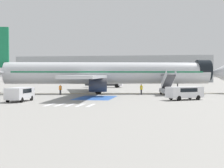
{
  "coord_description": "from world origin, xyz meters",
  "views": [
    {
      "loc": [
        9.04,
        -55.39,
        3.47
      ],
      "look_at": [
        0.24,
        -0.43,
        1.71
      ],
      "focal_mm": 50.0,
      "sensor_mm": 36.0,
      "label": 1
    }
  ],
  "objects": [
    {
      "name": "ground_crew_1",
      "position": [
        5.61,
        -2.54,
        1.02
      ],
      "size": [
        0.48,
        0.45,
        1.76
      ],
      "rotation": [
        0.0,
        0.0,
        5.62
      ],
      "color": "#2D2D33",
      "rests_on": "ground_plane"
    },
    {
      "name": "apron_stand_patch_blue",
      "position": [
        -0.57,
        -10.64,
        0.0
      ],
      "size": [
        5.33,
        8.75,
        0.01
      ],
      "primitive_type": "cube",
      "color": "#2856A8",
      "rests_on": "ground_plane"
    },
    {
      "name": "fuel_tanker",
      "position": [
        -5.93,
        24.55,
        1.7
      ],
      "size": [
        9.7,
        2.79,
        3.38
      ],
      "rotation": [
        0.0,
        0.0,
        -1.59
      ],
      "color": "#38383D",
      "rests_on": "ground_plane"
    },
    {
      "name": "apron_walkway_bar_4",
      "position": [
        1.23,
        -21.57,
        0.0
      ],
      "size": [
        0.44,
        3.6,
        0.01
      ],
      "primitive_type": "cube",
      "color": "silver",
      "rests_on": "ground_plane"
    },
    {
      "name": "service_van_2",
      "position": [
        -8.81,
        -18.16,
        1.08
      ],
      "size": [
        2.07,
        4.61,
        1.77
      ],
      "rotation": [
        0.0,
        0.0,
        3.14
      ],
      "color": "silver",
      "rests_on": "ground_plane"
    },
    {
      "name": "terminal_building",
      "position": [
        -13.96,
        87.41,
        5.84
      ],
      "size": [
        89.06,
        12.1,
        11.67
      ],
      "color": "#9EA3A8",
      "rests_on": "ground_plane"
    },
    {
      "name": "ground_crew_0",
      "position": [
        -7.96,
        -4.71,
        0.97
      ],
      "size": [
        0.47,
        0.32,
        1.7
      ],
      "rotation": [
        0.0,
        0.0,
        6.06
      ],
      "color": "#2D2D33",
      "rests_on": "ground_plane"
    },
    {
      "name": "airliner",
      "position": [
        -1.26,
        -0.34,
        3.66
      ],
      "size": [
        46.16,
        36.06,
        11.79
      ],
      "rotation": [
        0.0,
        0.0,
        -1.36
      ],
      "color": "silver",
      "rests_on": "ground_plane"
    },
    {
      "name": "service_van_1",
      "position": [
        12.08,
        -12.36,
        1.08
      ],
      "size": [
        5.28,
        4.38,
        1.77
      ],
      "rotation": [
        0.0,
        0.0,
        5.3
      ],
      "color": "silver",
      "rests_on": "ground_plane"
    },
    {
      "name": "apron_walkway_bar_3",
      "position": [
        0.03,
        -21.57,
        0.0
      ],
      "size": [
        0.44,
        3.6,
        0.01
      ],
      "primitive_type": "cube",
      "color": "silver",
      "rests_on": "ground_plane"
    },
    {
      "name": "apron_walkway_bar_0",
      "position": [
        -3.57,
        -21.57,
        0.0
      ],
      "size": [
        0.44,
        3.6,
        0.01
      ],
      "primitive_type": "cube",
      "color": "silver",
      "rests_on": "ground_plane"
    },
    {
      "name": "apron_walkway_bar_1",
      "position": [
        -2.37,
        -21.57,
        0.0
      ],
      "size": [
        0.44,
        3.6,
        0.01
      ],
      "primitive_type": "cube",
      "color": "silver",
      "rests_on": "ground_plane"
    },
    {
      "name": "apron_leadline_yellow",
      "position": [
        -0.57,
        -0.19,
        0.0
      ],
      "size": [
        78.66,
        16.85,
        0.01
      ],
      "primitive_type": "cube",
      "rotation": [
        0.0,
        0.0,
        -1.36
      ],
      "color": "gold",
      "rests_on": "ground_plane"
    },
    {
      "name": "ground_plane",
      "position": [
        0.0,
        0.0,
        0.0
      ],
      "size": [
        600.0,
        600.0,
        0.0
      ],
      "primitive_type": "plane",
      "color": "gray"
    },
    {
      "name": "apron_walkway_bar_2",
      "position": [
        -1.17,
        -21.57,
        0.0
      ],
      "size": [
        0.44,
        3.6,
        0.01
      ],
      "primitive_type": "cube",
      "color": "silver",
      "rests_on": "ground_plane"
    },
    {
      "name": "boarding_stairs_forward",
      "position": [
        10.14,
        -2.5,
        1.02
      ],
      "size": [
        3.15,
        5.52,
        4.22
      ],
      "rotation": [
        0.0,
        0.0,
        0.21
      ],
      "color": "#ADB2BA",
      "rests_on": "ground_plane"
    }
  ]
}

